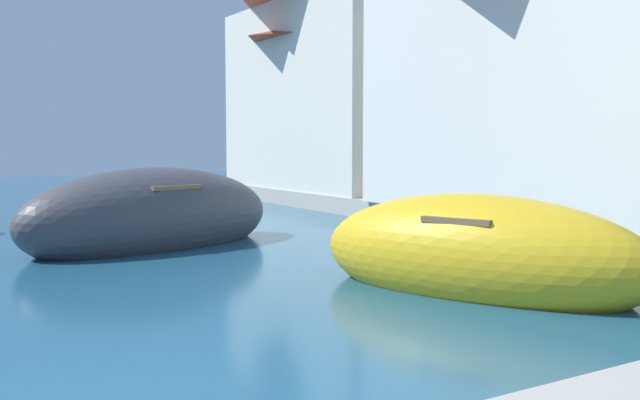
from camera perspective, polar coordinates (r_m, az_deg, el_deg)
The scene contains 7 objects.
quay_promenade at distance 7.37m, azimuth 16.34°, elevation -10.07°, with size 44.00×32.00×0.50m.
moored_boat_0 at distance 10.33m, azimuth 12.49°, elevation -4.39°, with size 3.72×5.28×1.76m.
moored_boat_6 at distance 14.73m, azimuth -13.30°, elevation -1.39°, with size 6.11×3.76×2.04m.
moored_boat_7 at distance 22.17m, azimuth -9.86°, elevation 0.01°, with size 1.80×3.92×1.07m.
waterfront_building_main at distance 18.14m, azimuth 19.84°, elevation 10.43°, with size 6.71×9.02×6.86m.
waterfront_building_annex at distance 25.45m, azimuth 2.23°, elevation 7.95°, with size 5.50×8.33×5.96m.
waterfront_building_far at distance 25.17m, azimuth 2.75°, elevation 9.54°, with size 6.27×9.18×7.31m.
Camera 1 is at (-0.96, -5.16, 2.11)m, focal length 39.91 mm.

